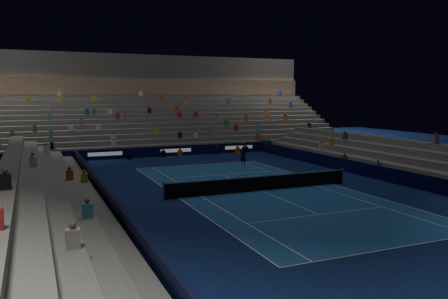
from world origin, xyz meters
TOP-DOWN VIEW (x-y plane):
  - ground at (0.00, 0.00)m, footprint 90.00×90.00m
  - court_surface at (0.00, 0.00)m, footprint 10.97×23.77m
  - sponsor_barrier_far at (0.00, 18.50)m, footprint 44.00×0.25m
  - sponsor_barrier_east at (9.70, 0.00)m, footprint 0.25×37.00m
  - sponsor_barrier_west at (-9.70, 0.00)m, footprint 0.25×37.00m
  - grandstand_main at (0.00, 27.90)m, footprint 44.00×15.20m
  - grandstand_east at (13.17, 0.00)m, footprint 5.00×37.00m
  - grandstand_west at (-13.17, 0.00)m, footprint 5.00×37.00m
  - tennis_net at (0.00, 0.00)m, footprint 12.90×0.10m
  - tennis_player at (3.54, 10.08)m, footprint 0.63×0.46m
  - broadcast_camera at (-4.87, 17.64)m, footprint 0.47×0.89m

SIDE VIEW (x-z plane):
  - ground at x=0.00m, z-range 0.00..0.00m
  - court_surface at x=0.00m, z-range 0.00..0.01m
  - broadcast_camera at x=-4.87m, z-range 0.01..0.56m
  - sponsor_barrier_far at x=0.00m, z-range 0.00..1.00m
  - sponsor_barrier_east at x=9.70m, z-range 0.00..1.00m
  - sponsor_barrier_west at x=-9.70m, z-range 0.00..1.00m
  - tennis_net at x=0.00m, z-range -0.05..1.05m
  - tennis_player at x=3.54m, z-range 0.00..1.61m
  - grandstand_east at x=13.17m, z-range -0.33..2.17m
  - grandstand_west at x=-13.17m, z-range -0.33..2.17m
  - grandstand_main at x=0.00m, z-range -2.22..8.98m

